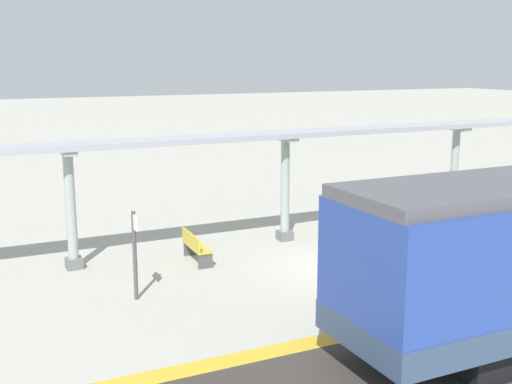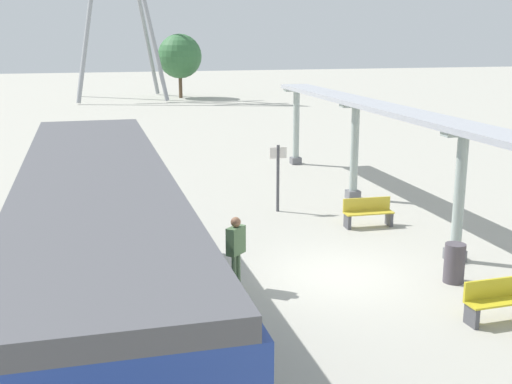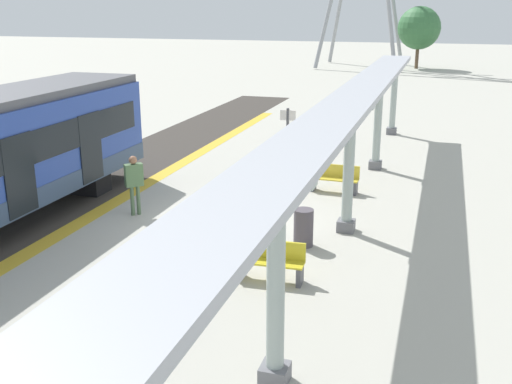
# 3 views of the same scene
# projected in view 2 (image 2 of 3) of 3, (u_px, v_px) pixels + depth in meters

# --- Properties ---
(ground_plane) EXTENTS (176.00, 176.00, 0.00)m
(ground_plane) POSITION_uv_depth(u_px,v_px,m) (333.00, 276.00, 15.66)
(ground_plane) COLOR #ACA99C
(tactile_edge_strip) EXTENTS (0.53, 34.45, 0.01)m
(tactile_edge_strip) POSITION_uv_depth(u_px,v_px,m) (185.00, 290.00, 14.77)
(tactile_edge_strip) COLOR gold
(tactile_edge_strip) RESTS_ON ground
(trackbed) EXTENTS (3.20, 46.45, 0.01)m
(trackbed) POSITION_uv_depth(u_px,v_px,m) (101.00, 298.00, 14.31)
(trackbed) COLOR #38332D
(trackbed) RESTS_ON ground
(train_near_carriage) EXTENTS (2.65, 12.76, 3.48)m
(train_near_carriage) POSITION_uv_depth(u_px,v_px,m) (100.00, 261.00, 11.28)
(train_near_carriage) COLOR #264299
(train_near_carriage) RESTS_ON ground
(canopy_pillar_third) EXTENTS (1.10, 0.44, 3.35)m
(canopy_pillar_third) POSITION_uv_depth(u_px,v_px,m) (459.00, 196.00, 16.32)
(canopy_pillar_third) COLOR slate
(canopy_pillar_third) RESTS_ON ground
(canopy_pillar_fourth) EXTENTS (1.10, 0.44, 3.35)m
(canopy_pillar_fourth) POSITION_uv_depth(u_px,v_px,m) (354.00, 151.00, 22.58)
(canopy_pillar_fourth) COLOR slate
(canopy_pillar_fourth) RESTS_ON ground
(canopy_pillar_fifth) EXTENTS (1.10, 0.44, 3.35)m
(canopy_pillar_fifth) POSITION_uv_depth(u_px,v_px,m) (296.00, 126.00, 28.70)
(canopy_pillar_fifth) COLOR slate
(canopy_pillar_fifth) RESTS_ON ground
(canopy_beam) EXTENTS (1.20, 27.84, 0.16)m
(canopy_beam) POSITION_uv_depth(u_px,v_px,m) (472.00, 130.00, 15.59)
(canopy_beam) COLOR #A8AAB2
(canopy_beam) RESTS_ON canopy_pillar_nearest
(bench_near_end) EXTENTS (1.51, 0.49, 0.86)m
(bench_near_end) POSITION_uv_depth(u_px,v_px,m) (368.00, 212.00, 19.60)
(bench_near_end) COLOR gold
(bench_near_end) RESTS_ON ground
(bench_mid_platform) EXTENTS (1.52, 0.50, 0.86)m
(bench_mid_platform) POSITION_uv_depth(u_px,v_px,m) (499.00, 300.00, 13.13)
(bench_mid_platform) COLOR gold
(bench_mid_platform) RESTS_ON ground
(trash_bin) EXTENTS (0.48, 0.48, 0.94)m
(trash_bin) POSITION_uv_depth(u_px,v_px,m) (454.00, 263.00, 15.16)
(trash_bin) COLOR #4B444C
(trash_bin) RESTS_ON ground
(platform_info_sign) EXTENTS (0.56, 0.10, 2.20)m
(platform_info_sign) POSITION_uv_depth(u_px,v_px,m) (278.00, 172.00, 21.03)
(platform_info_sign) COLOR #4C4C51
(platform_info_sign) RESTS_ON ground
(passenger_waiting_near_edge) EXTENTS (0.51, 0.50, 1.71)m
(passenger_waiting_near_edge) POSITION_uv_depth(u_px,v_px,m) (236.00, 244.00, 14.60)
(passenger_waiting_near_edge) COLOR #4B6546
(passenger_waiting_near_edge) RESTS_ON ground
(tree_left_background) EXTENTS (3.93, 3.93, 5.67)m
(tree_left_background) POSITION_uv_depth(u_px,v_px,m) (180.00, 56.00, 58.10)
(tree_left_background) COLOR brown
(tree_left_background) RESTS_ON ground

